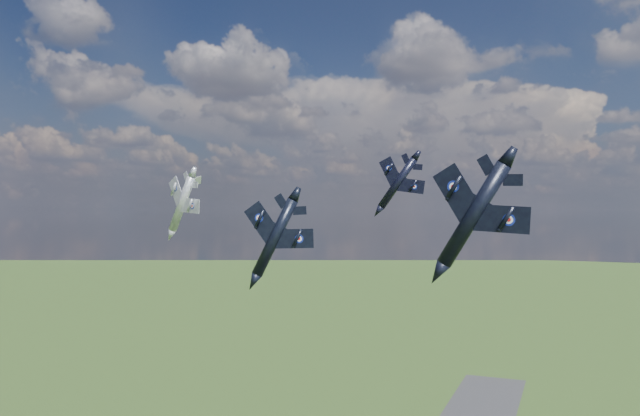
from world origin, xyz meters
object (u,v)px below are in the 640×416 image
at_px(jet_high_navy, 398,183).
at_px(jet_left_silver, 182,203).
at_px(jet_lead_navy, 275,237).
at_px(jet_right_navy, 474,215).

xyz_separation_m(jet_high_navy, jet_left_silver, (-29.33, -17.16, -3.34)).
height_order(jet_lead_navy, jet_right_navy, jet_right_navy).
distance_m(jet_high_navy, jet_left_silver, 34.15).
distance_m(jet_lead_navy, jet_left_silver, 17.67).
bearing_deg(jet_high_navy, jet_right_navy, -63.77).
bearing_deg(jet_lead_navy, jet_high_navy, 45.81).
bearing_deg(jet_high_navy, jet_left_silver, -149.18).
relative_size(jet_lead_navy, jet_high_navy, 1.25).
xyz_separation_m(jet_lead_navy, jet_right_navy, (29.67, -16.49, 3.36)).
bearing_deg(jet_lead_navy, jet_left_silver, 161.74).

